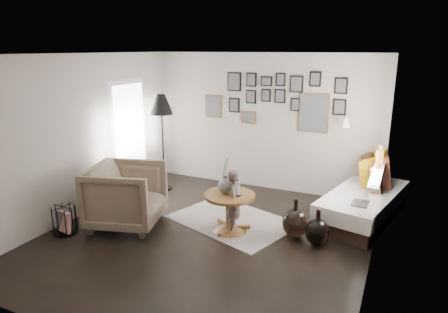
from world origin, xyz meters
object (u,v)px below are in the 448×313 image
at_px(daybed, 364,199).
at_px(magazine_basket, 64,220).
at_px(floor_lamp, 161,108).
at_px(demijohn_large, 295,223).
at_px(armchair, 126,196).
at_px(child, 235,202).
at_px(pedestal_table, 230,214).
at_px(demijohn_small, 317,232).
at_px(vase, 225,183).

distance_m(daybed, magazine_basket, 4.69).
height_order(floor_lamp, demijohn_large, floor_lamp).
bearing_deg(armchair, child, -91.20).
distance_m(daybed, child, 2.20).
relative_size(pedestal_table, floor_lamp, 0.41).
height_order(floor_lamp, child, floor_lamp).
bearing_deg(floor_lamp, armchair, -76.87).
distance_m(pedestal_table, demijohn_small, 1.30).
relative_size(pedestal_table, child, 0.77).
bearing_deg(daybed, floor_lamp, -163.56).
relative_size(floor_lamp, demijohn_small, 3.59).
bearing_deg(floor_lamp, demijohn_large, -18.21).
relative_size(pedestal_table, daybed, 0.34).
relative_size(armchair, floor_lamp, 0.57).
bearing_deg(floor_lamp, child, -30.47).
bearing_deg(floor_lamp, magazine_basket, -97.18).
bearing_deg(child, demijohn_small, -97.84).
distance_m(pedestal_table, armchair, 1.62).
bearing_deg(child, vase, 68.19).
bearing_deg(pedestal_table, child, -2.78).
relative_size(vase, magazine_basket, 1.28).
bearing_deg(demijohn_small, child, -174.27).
bearing_deg(magazine_basket, vase, 27.47).
xyz_separation_m(daybed, magazine_basket, (-3.97, -2.49, -0.11)).
xyz_separation_m(armchair, demijohn_small, (2.83, 0.57, -0.29)).
bearing_deg(daybed, demijohn_small, -97.54).
height_order(pedestal_table, demijohn_large, pedestal_table).
height_order(pedestal_table, magazine_basket, pedestal_table).
bearing_deg(daybed, pedestal_table, -128.66).
bearing_deg(vase, child, -8.24).
height_order(vase, demijohn_large, vase).
xyz_separation_m(vase, demijohn_small, (1.37, 0.10, -0.56)).
xyz_separation_m(pedestal_table, armchair, (-1.54, -0.45, 0.21)).
bearing_deg(child, daybed, -63.66).
relative_size(daybed, child, 2.24).
relative_size(daybed, floor_lamp, 1.18).
height_order(daybed, child, daybed).
distance_m(demijohn_large, demijohn_small, 0.37).
xyz_separation_m(vase, demijohn_large, (1.02, 0.22, -0.54)).
bearing_deg(magazine_basket, floor_lamp, 82.82).
bearing_deg(armchair, vase, -88.66).
distance_m(demijohn_small, child, 1.24).
xyz_separation_m(vase, daybed, (1.85, 1.38, -0.44)).
distance_m(daybed, floor_lamp, 3.91).
relative_size(daybed, demijohn_small, 4.24).
distance_m(vase, child, 0.32).
height_order(pedestal_table, child, child).
xyz_separation_m(daybed, child, (-1.68, -1.41, 0.17)).
xyz_separation_m(floor_lamp, magazine_basket, (-0.28, -2.26, -1.39)).
xyz_separation_m(vase, floor_lamp, (-1.84, 1.16, 0.84)).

